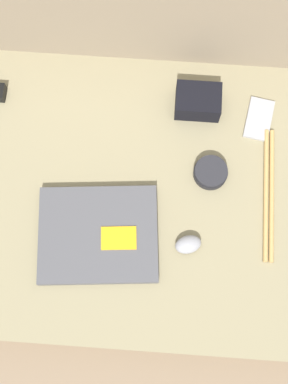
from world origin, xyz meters
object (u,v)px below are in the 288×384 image
at_px(speaker_puck, 211,172).
at_px(phone_black, 259,119).
at_px(laptop, 98,235).
at_px(camera_pouch, 198,101).
at_px(computer_mouse, 188,244).

bearing_deg(speaker_puck, phone_black, 52.48).
relative_size(laptop, camera_pouch, 2.66).
distance_m(computer_mouse, phone_black, 0.41).
relative_size(laptop, phone_black, 2.48).
bearing_deg(laptop, phone_black, 35.82).
distance_m(phone_black, camera_pouch, 0.18).
bearing_deg(laptop, computer_mouse, -7.45).
height_order(laptop, phone_black, laptop).
xyz_separation_m(computer_mouse, speaker_puck, (0.05, 0.20, -0.00)).
distance_m(computer_mouse, speaker_puck, 0.20).
relative_size(phone_black, camera_pouch, 1.07).
relative_size(computer_mouse, phone_black, 0.61).
bearing_deg(camera_pouch, phone_black, -9.11).
bearing_deg(camera_pouch, computer_mouse, -90.97).
xyz_separation_m(laptop, phone_black, (0.41, 0.36, -0.01)).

